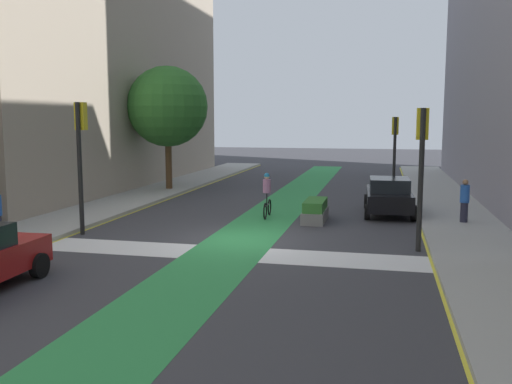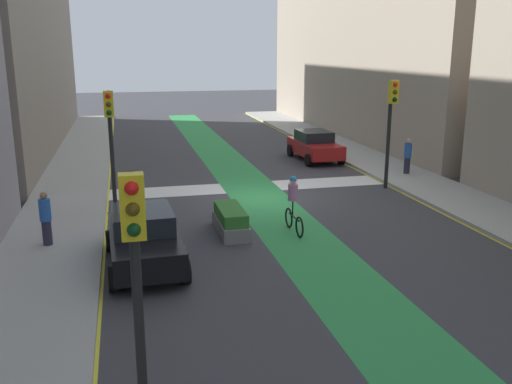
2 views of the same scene
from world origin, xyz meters
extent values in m
plane|color=#38383D|center=(0.00, 0.00, 0.00)|extent=(120.00, 120.00, 0.00)
cube|color=#2D8C47|center=(-0.02, 0.00, 0.00)|extent=(2.40, 60.00, 0.01)
cube|color=silver|center=(0.00, -2.00, 0.00)|extent=(12.00, 1.80, 0.01)
cube|color=#9E9E99|center=(-7.50, 0.00, 0.07)|extent=(3.00, 60.00, 0.15)
cube|color=yellow|center=(-6.00, 0.00, 0.01)|extent=(0.16, 60.00, 0.01)
cube|color=#9E9E99|center=(7.50, 0.00, 0.07)|extent=(3.00, 60.00, 0.15)
cube|color=yellow|center=(6.00, 0.00, 0.01)|extent=(0.16, 60.00, 0.01)
cube|color=tan|center=(-12.24, 13.05, 7.19)|extent=(6.47, 26.09, 14.37)
cylinder|color=black|center=(5.67, -0.43, 2.18)|extent=(0.16, 0.16, 4.35)
cube|color=gold|center=(5.67, -0.23, 3.88)|extent=(0.35, 0.28, 0.95)
sphere|color=red|center=(5.67, -0.09, 4.18)|extent=(0.20, 0.20, 0.20)
sphere|color=#4C380C|center=(5.67, -0.09, 3.88)|extent=(0.20, 0.20, 0.20)
sphere|color=#0C3814|center=(5.67, -0.09, 3.58)|extent=(0.20, 0.20, 0.20)
cylinder|color=black|center=(-5.69, -0.44, 2.30)|extent=(0.16, 0.16, 4.60)
cube|color=gold|center=(-5.69, -0.24, 4.12)|extent=(0.35, 0.28, 0.95)
sphere|color=red|center=(-5.69, -0.10, 4.42)|extent=(0.20, 0.20, 0.20)
sphere|color=#4C380C|center=(-5.69, -0.10, 4.12)|extent=(0.20, 0.20, 0.20)
sphere|color=#0C3814|center=(-5.69, -0.10, 3.82)|extent=(0.20, 0.20, 0.20)
cylinder|color=black|center=(5.14, 13.02, 2.07)|extent=(0.16, 0.16, 4.14)
cube|color=gold|center=(5.14, 13.22, 3.67)|extent=(0.35, 0.28, 0.95)
sphere|color=red|center=(5.14, 13.36, 3.97)|extent=(0.20, 0.20, 0.20)
sphere|color=#4C380C|center=(5.14, 13.36, 3.67)|extent=(0.20, 0.20, 0.20)
sphere|color=#0C3814|center=(5.14, 13.36, 3.37)|extent=(0.20, 0.20, 0.20)
cube|color=black|center=(4.83, 6.25, 0.67)|extent=(1.97, 4.27, 0.70)
cube|color=black|center=(4.84, 6.05, 1.29)|extent=(1.68, 2.06, 0.55)
cylinder|color=black|center=(3.87, 7.68, 0.32)|extent=(0.25, 0.65, 0.64)
cylinder|color=black|center=(5.67, 7.75, 0.32)|extent=(0.25, 0.65, 0.64)
cylinder|color=black|center=(3.99, 4.74, 0.32)|extent=(0.25, 0.65, 0.64)
cylinder|color=black|center=(5.79, 4.81, 0.32)|extent=(0.25, 0.65, 0.64)
cylinder|color=black|center=(-3.92, -5.58, 0.32)|extent=(0.24, 0.65, 0.64)
torus|color=black|center=(-0.07, 4.90, 0.34)|extent=(0.08, 0.68, 0.68)
torus|color=black|center=(-0.03, 3.85, 0.34)|extent=(0.08, 0.68, 0.68)
cylinder|color=black|center=(-0.05, 4.38, 0.52)|extent=(0.09, 0.95, 0.06)
cylinder|color=black|center=(-0.05, 4.23, 0.79)|extent=(0.05, 0.05, 0.50)
cylinder|color=#BF72A5|center=(-0.05, 4.23, 1.31)|extent=(0.32, 0.32, 0.55)
sphere|color=beige|center=(-0.05, 4.23, 1.70)|extent=(0.22, 0.22, 0.22)
sphere|color=#268CCC|center=(-0.05, 4.23, 1.74)|extent=(0.23, 0.23, 0.23)
cylinder|color=#262638|center=(7.59, 4.20, 0.52)|extent=(0.28, 0.28, 0.75)
cylinder|color=#2659B2|center=(7.59, 4.20, 1.23)|extent=(0.34, 0.34, 0.66)
sphere|color=#8C6647|center=(7.59, 4.20, 1.67)|extent=(0.22, 0.22, 0.22)
cylinder|color=brown|center=(-7.18, 11.46, 1.66)|extent=(0.36, 0.36, 3.01)
sphere|color=#2D6B28|center=(-7.18, 11.46, 4.72)|extent=(4.45, 4.45, 4.45)
cube|color=slate|center=(1.98, 3.96, 0.23)|extent=(0.85, 2.33, 0.45)
cube|color=#33722D|center=(1.98, 3.96, 0.65)|extent=(0.77, 2.10, 0.40)
camera|label=1|loc=(4.54, -17.82, 4.02)|focal=39.09mm
camera|label=2|loc=(5.20, 20.97, 5.82)|focal=39.06mm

